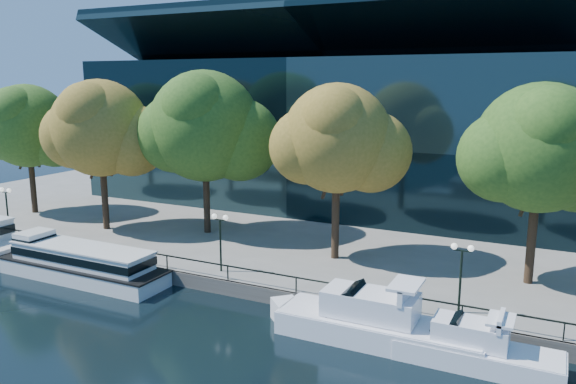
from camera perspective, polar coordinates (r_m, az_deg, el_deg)
The scene contains 15 objects.
ground at distance 35.62m, azimuth -8.94°, elevation -11.91°, with size 160.00×160.00×0.00m, color black.
promenade at distance 67.18m, azimuth 9.15°, elevation -0.41°, with size 90.00×67.08×1.00m.
railing at distance 37.44m, azimuth -6.15°, elevation -7.49°, with size 88.20×0.08×0.99m.
convention_building at distance 63.04m, azimuth 4.64°, elevation 6.29°, with size 50.00×24.57×21.43m.
tour_boat at distance 43.30m, azimuth -20.95°, elevation -6.53°, with size 15.60×3.48×2.96m.
cruiser_near at distance 31.56m, azimuth 8.42°, elevation -12.83°, with size 12.41×3.20×3.60m.
cruiser_far at distance 30.28m, azimuth 18.00°, elevation -14.77°, with size 8.95×2.48×2.92m.
tree_0 at distance 60.20m, azimuth -24.87°, elevation 5.94°, with size 10.07×8.25×12.64m.
tree_1 at distance 50.96m, azimuth -18.43°, elevation 5.96°, with size 10.43×8.55×13.09m.
tree_2 at distance 47.64m, azimuth -8.33°, elevation 6.39°, with size 11.63×9.54×13.84m.
tree_3 at distance 40.20m, azimuth 5.16°, elevation 5.19°, with size 9.83×8.06×12.82m.
tree_4 at distance 38.24m, azimuth 24.42°, elevation 3.82°, with size 10.16×8.33×12.89m.
lamp_0 at distance 53.20m, azimuth -26.70°, elevation -0.74°, with size 1.26×0.36×4.03m.
lamp_1 at distance 38.56m, azimuth -6.91°, elevation -3.78°, with size 1.26×0.36×4.03m.
lamp_2 at distance 32.97m, azimuth 17.22°, elevation -6.84°, with size 1.26×0.36×4.03m.
Camera 1 is at (19.16, -26.60, 13.94)m, focal length 35.00 mm.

